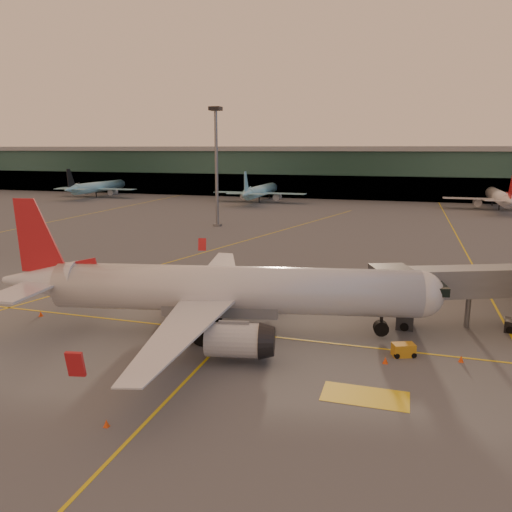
# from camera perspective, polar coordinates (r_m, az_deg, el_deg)

# --- Properties ---
(ground) EXTENTS (600.00, 600.00, 0.00)m
(ground) POSITION_cam_1_polar(r_m,az_deg,el_deg) (45.15, -10.96, -10.08)
(ground) COLOR #4C4F54
(ground) RESTS_ON ground
(taxi_markings) EXTENTS (100.12, 173.00, 0.01)m
(taxi_markings) POSITION_cam_1_polar(r_m,az_deg,el_deg) (87.40, -1.74, 1.02)
(taxi_markings) COLOR yellow
(taxi_markings) RESTS_ON ground
(terminal) EXTENTS (400.00, 20.00, 17.60)m
(terminal) POSITION_cam_1_polar(r_m,az_deg,el_deg) (179.90, 10.51, 9.40)
(terminal) COLOR #19382D
(terminal) RESTS_ON ground
(mast_west_near) EXTENTS (2.40, 2.40, 25.60)m
(mast_west_near) POSITION_cam_1_polar(r_m,az_deg,el_deg) (110.30, -4.56, 11.09)
(mast_west_near) COLOR slate
(mast_west_near) RESTS_ON ground
(distant_aircraft_row) EXTENTS (350.00, 34.00, 13.00)m
(distant_aircraft_row) POSITION_cam_1_polar(r_m,az_deg,el_deg) (156.00, 13.37, 5.64)
(distant_aircraft_row) COLOR #85CBDF
(distant_aircraft_row) RESTS_ON ground
(main_airplane) EXTENTS (41.01, 37.25, 12.46)m
(main_airplane) POSITION_cam_1_polar(r_m,az_deg,el_deg) (46.24, -4.21, -4.03)
(main_airplane) COLOR silver
(main_airplane) RESTS_ON ground
(jet_bridge) EXTENTS (19.43, 10.09, 6.07)m
(jet_bridge) POSITION_cam_1_polar(r_m,az_deg,el_deg) (52.39, 24.51, -3.02)
(jet_bridge) COLOR slate
(jet_bridge) RESTS_ON ground
(catering_truck) EXTENTS (5.38, 2.99, 3.97)m
(catering_truck) POSITION_cam_1_polar(r_m,az_deg,el_deg) (51.75, -8.00, -4.42)
(catering_truck) COLOR #B33C19
(catering_truck) RESTS_ON ground
(gpu_cart) EXTENTS (2.12, 1.71, 1.08)m
(gpu_cart) POSITION_cam_1_polar(r_m,az_deg,el_deg) (43.95, 16.51, -10.27)
(gpu_cart) COLOR orange
(gpu_cart) RESTS_ON ground
(cone_nose) EXTENTS (0.41, 0.41, 0.53)m
(cone_nose) POSITION_cam_1_polar(r_m,az_deg,el_deg) (44.47, 22.40, -10.82)
(cone_nose) COLOR #FC490D
(cone_nose) RESTS_ON ground
(cone_tail) EXTENTS (0.43, 0.43, 0.55)m
(cone_tail) POSITION_cam_1_polar(r_m,az_deg,el_deg) (56.27, -23.38, -6.08)
(cone_tail) COLOR #FC490D
(cone_tail) RESTS_ON ground
(cone_wing_right) EXTENTS (0.38, 0.38, 0.49)m
(cone_wing_right) POSITION_cam_1_polar(r_m,az_deg,el_deg) (33.97, -16.72, -17.84)
(cone_wing_right) COLOR #FC490D
(cone_wing_right) RESTS_ON ground
(cone_wing_left) EXTENTS (0.44, 0.44, 0.56)m
(cone_wing_left) POSITION_cam_1_polar(r_m,az_deg,el_deg) (64.75, 2.07, -2.73)
(cone_wing_left) COLOR #FC490D
(cone_wing_left) RESTS_ON ground
(cone_fwd) EXTENTS (0.43, 0.43, 0.55)m
(cone_fwd) POSITION_cam_1_polar(r_m,az_deg,el_deg) (42.28, 14.57, -11.46)
(cone_fwd) COLOR #FC490D
(cone_fwd) RESTS_ON ground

